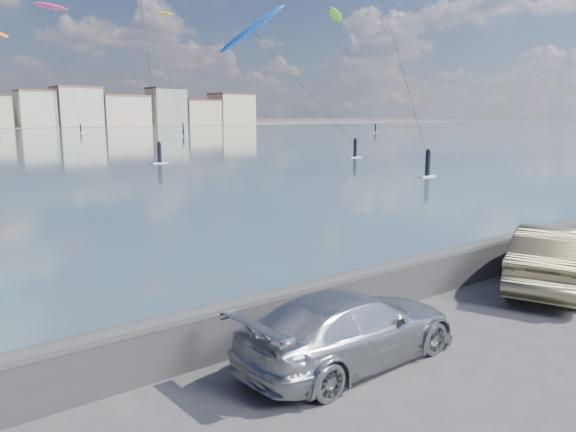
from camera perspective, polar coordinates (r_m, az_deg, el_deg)
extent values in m
plane|color=#333335|center=(9.85, 10.15, -16.80)|extent=(700.00, 700.00, 0.00)
cube|color=#28282B|center=(11.48, 0.03, -10.13)|extent=(400.00, 0.35, 0.90)
cylinder|color=#28282B|center=(11.33, 0.03, -8.00)|extent=(400.00, 0.36, 0.36)
cube|color=beige|center=(197.61, -24.24, 9.82)|extent=(11.00, 9.00, 11.00)
cube|color=brown|center=(197.72, -24.37, 11.49)|extent=(11.22, 9.18, 0.60)
cube|color=beige|center=(201.14, -20.62, 10.27)|extent=(14.00, 11.00, 12.50)
cube|color=brown|center=(201.30, -20.74, 12.14)|extent=(14.28, 11.22, 0.60)
cube|color=beige|center=(206.33, -16.43, 10.15)|extent=(16.00, 12.00, 10.00)
cube|color=brown|center=(206.41, -16.50, 11.62)|extent=(16.32, 12.24, 0.60)
cube|color=gray|center=(212.98, -12.25, 10.73)|extent=(12.00, 10.00, 13.00)
cube|color=#2D2D33|center=(213.15, -12.32, 12.56)|extent=(12.24, 10.20, 0.60)
cube|color=beige|center=(219.17, -9.00, 10.30)|extent=(14.00, 11.00, 9.00)
cube|color=brown|center=(219.23, -9.04, 11.56)|extent=(14.28, 11.22, 0.60)
cube|color=beige|center=(226.55, -5.74, 10.69)|extent=(15.00, 12.00, 11.50)
cube|color=#4C423D|center=(226.67, -5.77, 12.22)|extent=(15.30, 12.24, 0.60)
imported|color=#AAADB1|center=(10.39, 6.31, -11.20)|extent=(4.61, 2.00, 1.32)
imported|color=tan|center=(16.10, 25.52, -3.76)|extent=(5.26, 3.38, 1.64)
ellipsoid|color=#8CD826|center=(141.96, 4.87, 19.64)|extent=(8.27, 6.24, 3.64)
cube|color=white|center=(134.03, 8.86, 8.41)|extent=(1.40, 0.42, 0.08)
cylinder|color=black|center=(134.01, 8.87, 8.79)|extent=(0.36, 0.36, 1.70)
sphere|color=black|center=(133.99, 8.88, 9.18)|extent=(0.28, 0.28, 0.28)
cylinder|color=black|center=(137.30, 6.86, 14.46)|extent=(2.77, 11.34, 26.02)
ellipsoid|color=yellow|center=(175.41, -12.38, 19.47)|extent=(3.95, 7.88, 2.54)
cube|color=white|center=(166.33, -10.62, 8.72)|extent=(1.40, 0.42, 0.08)
cylinder|color=black|center=(166.31, -10.63, 9.03)|extent=(0.36, 0.36, 1.70)
sphere|color=black|center=(166.30, -10.64, 9.34)|extent=(0.28, 0.28, 0.28)
cylinder|color=black|center=(170.15, -11.51, 14.45)|extent=(0.46, 7.90, 31.47)
cube|color=white|center=(51.99, -12.88, 5.28)|extent=(1.40, 0.42, 0.08)
cylinder|color=black|center=(51.92, -12.92, 6.26)|extent=(0.36, 0.36, 1.70)
sphere|color=black|center=(51.86, -12.96, 7.26)|extent=(0.28, 0.28, 0.28)
cube|color=white|center=(41.20, 13.96, 3.95)|extent=(1.40, 0.42, 0.08)
cylinder|color=black|center=(41.12, 14.02, 5.19)|extent=(0.36, 0.36, 1.70)
sphere|color=black|center=(41.05, 14.07, 6.44)|extent=(0.28, 0.28, 0.28)
cube|color=white|center=(112.79, -10.57, 8.00)|extent=(1.40, 0.42, 0.08)
cylinder|color=black|center=(112.76, -10.59, 8.46)|extent=(0.36, 0.36, 1.70)
sphere|color=black|center=(112.73, -10.60, 8.91)|extent=(0.28, 0.28, 0.28)
cylinder|color=black|center=(116.88, -12.82, 16.21)|extent=(3.69, 9.73, 30.94)
ellipsoid|color=blue|center=(68.48, -3.72, 18.41)|extent=(7.57, 7.68, 6.47)
cube|color=white|center=(57.67, 6.82, 5.95)|extent=(1.40, 0.42, 0.08)
cylinder|color=black|center=(57.61, 6.84, 6.84)|extent=(0.36, 0.36, 1.70)
sphere|color=black|center=(57.56, 6.86, 7.73)|extent=(0.28, 0.28, 0.28)
cylinder|color=black|center=(62.48, 1.23, 13.34)|extent=(2.26, 15.15, 12.74)
ellipsoid|color=#E5338C|center=(153.19, -22.94, 18.98)|extent=(8.11, 3.28, 2.54)
cube|color=white|center=(139.14, -20.30, 7.96)|extent=(1.40, 0.42, 0.08)
cylinder|color=black|center=(139.11, -20.32, 8.33)|extent=(0.36, 0.36, 1.70)
sphere|color=black|center=(139.09, -20.35, 8.70)|extent=(0.28, 0.28, 0.28)
cylinder|color=black|center=(145.50, -21.67, 13.99)|extent=(0.98, 12.94, 28.07)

